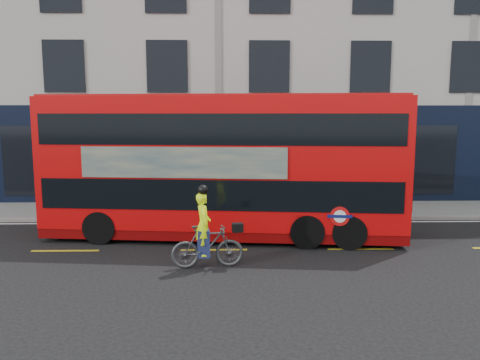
{
  "coord_description": "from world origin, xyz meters",
  "views": [
    {
      "loc": [
        0.43,
        -10.77,
        3.63
      ],
      "look_at": [
        0.73,
        2.55,
        1.76
      ],
      "focal_mm": 35.0,
      "sensor_mm": 36.0,
      "label": 1
    }
  ],
  "objects": [
    {
      "name": "ground",
      "position": [
        0.0,
        0.0,
        0.0
      ],
      "size": [
        120.0,
        120.0,
        0.0
      ],
      "primitive_type": "plane",
      "color": "black",
      "rests_on": "ground"
    },
    {
      "name": "pavement",
      "position": [
        0.0,
        6.5,
        0.06
      ],
      "size": [
        60.0,
        3.0,
        0.12
      ],
      "primitive_type": "cube",
      "color": "gray",
      "rests_on": "ground"
    },
    {
      "name": "kerb",
      "position": [
        0.0,
        5.0,
        0.07
      ],
      "size": [
        60.0,
        0.12,
        0.13
      ],
      "primitive_type": "cube",
      "color": "gray",
      "rests_on": "ground"
    },
    {
      "name": "building_terrace",
      "position": [
        0.0,
        12.94,
        7.49
      ],
      "size": [
        50.0,
        10.07,
        15.0
      ],
      "color": "#B9B5AE",
      "rests_on": "ground"
    },
    {
      "name": "road_edge_line",
      "position": [
        0.0,
        4.7,
        0.0
      ],
      "size": [
        58.0,
        0.1,
        0.01
      ],
      "primitive_type": "cube",
      "color": "silver",
      "rests_on": "ground"
    },
    {
      "name": "lane_dashes",
      "position": [
        0.0,
        1.5,
        0.0
      ],
      "size": [
        58.0,
        0.12,
        0.01
      ],
      "primitive_type": null,
      "color": "gold",
      "rests_on": "ground"
    },
    {
      "name": "bus",
      "position": [
        0.27,
        2.91,
        2.15
      ],
      "size": [
        10.57,
        3.4,
        4.19
      ],
      "rotation": [
        0.0,
        0.0,
        -0.1
      ],
      "color": "red",
      "rests_on": "ground"
    },
    {
      "name": "cyclist",
      "position": [
        -0.12,
        0.04,
        0.67
      ],
      "size": [
        1.77,
        0.7,
        2.01
      ],
      "rotation": [
        0.0,
        0.0,
        0.13
      ],
      "color": "#444649",
      "rests_on": "ground"
    }
  ]
}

